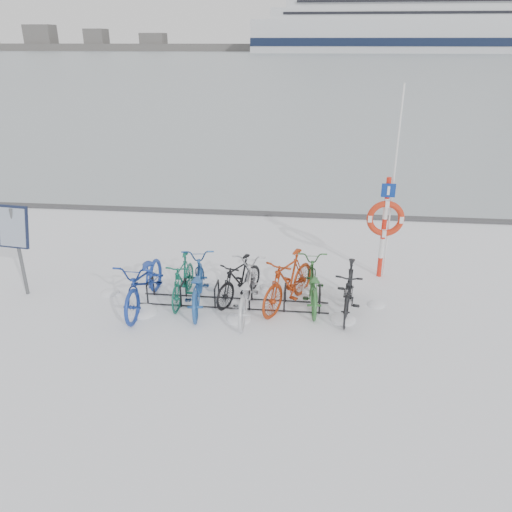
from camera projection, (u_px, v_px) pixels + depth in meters
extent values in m
plane|color=white|center=(234.00, 304.00, 10.59)|extent=(900.00, 900.00, 0.00)
cube|color=#9FABB4|center=(309.00, 58.00, 151.97)|extent=(400.00, 298.00, 0.02)
cube|color=#3F3F42|center=(261.00, 213.00, 15.95)|extent=(400.00, 0.25, 0.10)
cylinder|color=black|center=(147.00, 295.00, 10.47)|extent=(0.04, 0.04, 0.44)
cylinder|color=black|center=(154.00, 286.00, 10.88)|extent=(0.04, 0.04, 0.44)
cylinder|color=black|center=(150.00, 281.00, 10.59)|extent=(0.04, 0.44, 0.04)
cylinder|color=black|center=(181.00, 297.00, 10.40)|extent=(0.04, 0.04, 0.44)
cylinder|color=black|center=(186.00, 287.00, 10.80)|extent=(0.04, 0.04, 0.44)
cylinder|color=black|center=(183.00, 283.00, 10.52)|extent=(0.04, 0.44, 0.04)
cylinder|color=black|center=(215.00, 299.00, 10.33)|extent=(0.04, 0.04, 0.44)
cylinder|color=black|center=(219.00, 289.00, 10.73)|extent=(0.04, 0.04, 0.44)
cylinder|color=black|center=(216.00, 285.00, 10.45)|extent=(0.04, 0.44, 0.04)
cylinder|color=black|center=(249.00, 301.00, 10.26)|extent=(0.04, 0.04, 0.44)
cylinder|color=black|center=(252.00, 291.00, 10.66)|extent=(0.04, 0.04, 0.44)
cylinder|color=black|center=(250.00, 286.00, 10.37)|extent=(0.04, 0.44, 0.04)
cylinder|color=black|center=(284.00, 302.00, 10.19)|extent=(0.04, 0.04, 0.44)
cylinder|color=black|center=(285.00, 292.00, 10.59)|extent=(0.04, 0.04, 0.44)
cylinder|color=black|center=(285.00, 288.00, 10.30)|extent=(0.04, 0.44, 0.04)
cylinder|color=black|center=(320.00, 304.00, 10.12)|extent=(0.04, 0.04, 0.44)
cylinder|color=black|center=(319.00, 294.00, 10.52)|extent=(0.04, 0.04, 0.44)
cylinder|color=black|center=(320.00, 290.00, 10.23)|extent=(0.04, 0.44, 0.04)
cylinder|color=black|center=(232.00, 308.00, 10.38)|extent=(4.00, 0.03, 0.03)
cylinder|color=black|center=(235.00, 298.00, 10.78)|extent=(4.00, 0.03, 0.03)
cylinder|color=#595B5E|center=(20.00, 253.00, 10.63)|extent=(0.08, 0.08, 1.96)
cube|color=black|center=(13.00, 227.00, 10.36)|extent=(0.70, 0.33, 0.89)
cube|color=#8C99AD|center=(12.00, 227.00, 10.33)|extent=(0.63, 0.25, 0.79)
cylinder|color=red|center=(380.00, 267.00, 11.75)|extent=(0.11, 0.11, 0.48)
cylinder|color=silver|center=(382.00, 248.00, 11.56)|extent=(0.11, 0.11, 0.48)
cylinder|color=red|center=(384.00, 229.00, 11.37)|extent=(0.11, 0.11, 0.48)
cylinder|color=silver|center=(386.00, 209.00, 11.18)|extent=(0.11, 0.11, 0.48)
cylinder|color=red|center=(388.00, 188.00, 10.99)|extent=(0.11, 0.11, 0.48)
torus|color=red|center=(385.00, 219.00, 11.18)|extent=(0.84, 0.14, 0.84)
cube|color=navy|center=(388.00, 190.00, 10.93)|extent=(0.30, 0.03, 0.30)
cylinder|color=silver|center=(393.00, 187.00, 11.02)|extent=(0.04, 0.04, 4.35)
cube|color=white|center=(430.00, 36.00, 215.68)|extent=(153.81, 28.56, 13.18)
cube|color=black|center=(437.00, 42.00, 203.48)|extent=(153.81, 0.30, 3.30)
cube|color=black|center=(423.00, 42.00, 229.63)|extent=(153.81, 0.30, 3.30)
cube|color=white|center=(433.00, 14.00, 212.18)|extent=(137.33, 26.37, 4.39)
cube|color=black|center=(442.00, 0.00, 198.21)|extent=(120.85, 0.20, 13.18)
cube|color=#4E4E4E|center=(79.00, 47.00, 258.84)|extent=(180.00, 12.00, 3.50)
cube|color=#4E4E4E|center=(23.00, 39.00, 260.29)|extent=(24.00, 10.00, 8.00)
cube|color=#4E4E4E|center=(135.00, 40.00, 254.60)|extent=(20.00, 10.00, 6.00)
imported|color=navy|center=(144.00, 280.00, 10.33)|extent=(0.81, 2.23, 1.16)
imported|color=#115844|center=(183.00, 278.00, 10.58)|extent=(0.52, 1.69, 1.01)
imported|color=#204D92|center=(197.00, 282.00, 10.36)|extent=(0.97, 2.08, 1.05)
imported|color=black|center=(239.00, 278.00, 10.61)|extent=(1.15, 1.65, 0.98)
imported|color=silver|center=(246.00, 289.00, 10.08)|extent=(0.71, 2.03, 1.06)
imported|color=#992F0E|center=(288.00, 279.00, 10.33)|extent=(1.42, 2.00, 1.18)
imported|color=#2F6C32|center=(312.00, 282.00, 10.44)|extent=(0.76, 1.91, 0.98)
imported|color=black|center=(349.00, 289.00, 10.04)|extent=(0.76, 1.87, 1.09)
ellipsoid|color=white|center=(343.00, 320.00, 9.98)|extent=(0.52, 0.52, 0.18)
ellipsoid|color=white|center=(304.00, 289.00, 11.21)|extent=(0.48, 0.48, 0.17)
ellipsoid|color=white|center=(215.00, 287.00, 11.31)|extent=(0.45, 0.45, 0.16)
ellipsoid|color=white|center=(267.00, 287.00, 11.31)|extent=(0.33, 0.33, 0.11)
ellipsoid|color=white|center=(239.00, 319.00, 10.01)|extent=(0.51, 0.51, 0.18)
ellipsoid|color=white|center=(110.00, 293.00, 11.03)|extent=(0.41, 0.41, 0.15)
ellipsoid|color=white|center=(376.00, 305.00, 10.54)|extent=(0.38, 0.38, 0.13)
ellipsoid|color=white|center=(143.00, 312.00, 10.26)|extent=(0.62, 0.62, 0.22)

